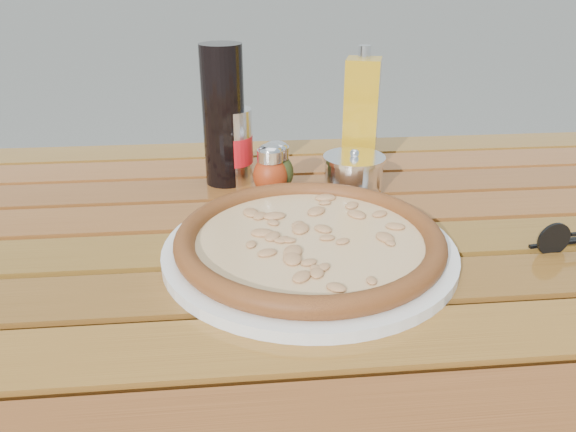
{
  "coord_description": "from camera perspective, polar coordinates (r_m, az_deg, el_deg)",
  "views": [
    {
      "loc": [
        -0.06,
        -0.64,
        1.09
      ],
      "look_at": [
        0.0,
        0.02,
        0.78
      ],
      "focal_mm": 35.0,
      "sensor_mm": 36.0,
      "label": 1
    }
  ],
  "objects": [
    {
      "name": "table",
      "position": [
        0.76,
        0.15,
        -7.87
      ],
      "size": [
        1.4,
        0.9,
        0.75
      ],
      "color": "#3B230D",
      "rests_on": "ground"
    },
    {
      "name": "plate",
      "position": [
        0.7,
        2.17,
        -3.47
      ],
      "size": [
        0.44,
        0.44,
        0.01
      ],
      "primitive_type": "cylinder",
      "rotation": [
        0.0,
        0.0,
        0.25
      ],
      "color": "white",
      "rests_on": "table"
    },
    {
      "name": "pizza",
      "position": [
        0.69,
        2.19,
        -2.31
      ],
      "size": [
        0.41,
        0.41,
        0.03
      ],
      "rotation": [
        0.0,
        0.0,
        0.27
      ],
      "color": "#F9E4B2",
      "rests_on": "plate"
    },
    {
      "name": "pepper_shaker",
      "position": [
        0.86,
        -1.8,
        4.63
      ],
      "size": [
        0.07,
        0.07,
        0.08
      ],
      "rotation": [
        0.0,
        0.0,
        0.41
      ],
      "color": "#A63513",
      "rests_on": "table"
    },
    {
      "name": "oregano_shaker",
      "position": [
        0.88,
        -1.19,
        4.95
      ],
      "size": [
        0.07,
        0.07,
        0.08
      ],
      "rotation": [
        0.0,
        0.0,
        0.33
      ],
      "color": "#39421A",
      "rests_on": "table"
    },
    {
      "name": "dark_bottle",
      "position": [
        0.9,
        -6.56,
        10.06
      ],
      "size": [
        0.09,
        0.09,
        0.22
      ],
      "primitive_type": "cylinder",
      "rotation": [
        0.0,
        0.0,
        0.36
      ],
      "color": "black",
      "rests_on": "table"
    },
    {
      "name": "soda_can",
      "position": [
        0.92,
        -5.7,
        7.03
      ],
      "size": [
        0.08,
        0.08,
        0.12
      ],
      "rotation": [
        0.0,
        0.0,
        0.21
      ],
      "color": "silver",
      "rests_on": "table"
    },
    {
      "name": "olive_oil_cruet",
      "position": [
        0.96,
        7.44,
        10.06
      ],
      "size": [
        0.07,
        0.07,
        0.21
      ],
      "rotation": [
        0.0,
        0.0,
        -0.3
      ],
      "color": "#B48413",
      "rests_on": "table"
    },
    {
      "name": "parmesan_tin",
      "position": [
        0.88,
        6.67,
        4.28
      ],
      "size": [
        0.11,
        0.11,
        0.07
      ],
      "rotation": [
        0.0,
        0.0,
        0.11
      ],
      "color": "silver",
      "rests_on": "table"
    },
    {
      "name": "sunglasses",
      "position": [
        0.79,
        27.1,
        -1.96
      ],
      "size": [
        0.11,
        0.04,
        0.04
      ],
      "rotation": [
        0.0,
        0.0,
        0.12
      ],
      "color": "black",
      "rests_on": "table"
    }
  ]
}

